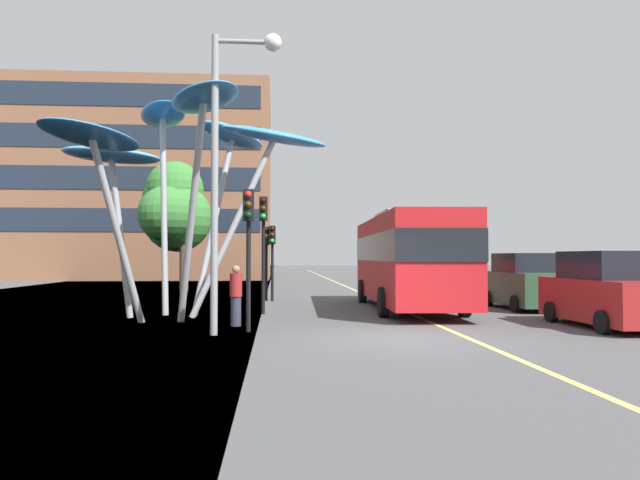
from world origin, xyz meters
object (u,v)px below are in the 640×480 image
red_bus (407,256)px  leaf_sculpture (184,143)px  traffic_light_kerb_far (263,229)px  pedestrian (236,296)px  traffic_light_island_mid (272,246)px  street_lamp (231,140)px  car_parked_mid (524,283)px  traffic_light_opposite (266,247)px  car_parked_near (608,292)px  traffic_light_kerb_near (248,229)px

red_bus → leaf_sculpture: size_ratio=1.18×
traffic_light_kerb_far → pedestrian: (-0.68, -3.27, -1.99)m
traffic_light_island_mid → street_lamp: 11.07m
car_parked_mid → pedestrian: size_ratio=2.48×
red_bus → traffic_light_kerb_far: (-5.22, -1.52, 0.89)m
leaf_sculpture → traffic_light_kerb_far: bearing=19.7°
traffic_light_opposite → pedestrian: 9.38m
car_parked_mid → traffic_light_kerb_far: bearing=-172.3°
car_parked_mid → car_parked_near: bearing=-91.4°
traffic_light_opposite → traffic_light_island_mid: bearing=-48.6°
traffic_light_kerb_far → car_parked_near: traffic_light_kerb_far is taller
traffic_light_kerb_far → street_lamp: size_ratio=0.52×
car_parked_mid → street_lamp: size_ratio=0.56×
pedestrian → leaf_sculpture: bearing=127.7°
traffic_light_island_mid → traffic_light_opposite: 0.40m
car_parked_mid → pedestrian: 11.20m
traffic_light_island_mid → traffic_light_opposite: traffic_light_island_mid is taller
traffic_light_island_mid → pedestrian: bearing=-96.0°
red_bus → traffic_light_opposite: bearing=139.6°
traffic_light_kerb_near → street_lamp: bearing=-132.8°
red_bus → traffic_light_kerb_near: size_ratio=2.88×
traffic_light_kerb_far → traffic_light_island_mid: bearing=87.4°
leaf_sculpture → traffic_light_kerb_far: size_ratio=2.25×
leaf_sculpture → traffic_light_kerb_far: leaf_sculpture is taller
leaf_sculpture → traffic_light_kerb_far: (2.51, 0.90, -2.68)m
traffic_light_kerb_near → car_parked_mid: traffic_light_kerb_near is taller
leaf_sculpture → street_lamp: 4.62m
car_parked_near → red_bus: bearing=125.7°
traffic_light_kerb_near → car_parked_mid: (9.82, 5.92, -1.67)m
traffic_light_island_mid → traffic_light_opposite: size_ratio=1.01×
traffic_light_island_mid → street_lamp: size_ratio=0.43×
traffic_light_kerb_far → car_parked_near: bearing=-24.7°
red_bus → traffic_light_kerb_near: (-5.49, -6.15, 0.69)m
street_lamp → pedestrian: 4.36m
street_lamp → car_parked_near: bearing=4.3°
car_parked_near → car_parked_mid: size_ratio=1.05×
red_bus → traffic_light_opposite: (-5.22, 4.45, 0.40)m
red_bus → pedestrian: size_ratio=6.22×
traffic_light_kerb_near → traffic_light_opposite: (0.27, 10.60, -0.28)m
traffic_light_kerb_far → pedestrian: size_ratio=2.34×
car_parked_mid → pedestrian: car_parked_mid is taller
leaf_sculpture → car_parked_near: (11.93, -3.43, -4.55)m
car_parked_near → traffic_light_opposite: bearing=132.5°
red_bus → traffic_light_island_mid: (-4.96, 4.15, 0.43)m
traffic_light_island_mid → street_lamp: bearing=-95.1°
traffic_light_kerb_near → traffic_light_opposite: size_ratio=1.12×
red_bus → car_parked_near: red_bus is taller
traffic_light_island_mid → leaf_sculpture: bearing=-112.9°
traffic_light_opposite → street_lamp: street_lamp is taller
red_bus → traffic_light_island_mid: bearing=140.1°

